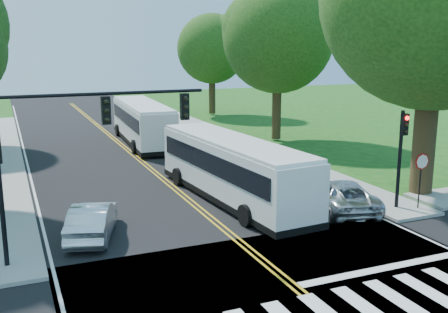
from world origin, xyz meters
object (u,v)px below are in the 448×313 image
suv (341,195)px  dark_sedan (224,145)px  bus_lead (232,168)px  hatchback (93,220)px  signal_ne (401,146)px  bus_follow (142,122)px  signal_nw (72,136)px

suv → dark_sedan: size_ratio=1.25×
bus_lead → hatchback: bearing=14.4°
signal_ne → bus_lead: size_ratio=0.38×
bus_lead → bus_follow: bus_follow is taller
signal_nw → suv: signal_nw is taller
signal_ne → hatchback: 13.59m
signal_nw → bus_lead: signal_nw is taller
bus_follow → dark_sedan: size_ratio=2.99×
bus_lead → suv: bearing=135.2°
bus_follow → suv: bearing=105.1°
dark_sedan → signal_nw: bearing=65.5°
signal_ne → dark_sedan: size_ratio=1.10×
signal_nw → bus_lead: (7.79, 4.35, -2.79)m
signal_ne → bus_follow: 21.59m
signal_ne → dark_sedan: (-2.34, 14.57, -2.37)m
bus_lead → suv: size_ratio=2.34×
signal_nw → hatchback: (0.80, 1.94, -3.67)m
suv → bus_lead: bearing=-24.9°
bus_lead → bus_follow: 16.20m
hatchback → dark_sedan: size_ratio=1.05×
bus_follow → suv: bus_follow is taller
signal_ne → suv: (-2.36, 1.04, -2.26)m
bus_lead → suv: bus_lead is taller
signal_nw → dark_sedan: 19.08m
signal_ne → bus_follow: (-6.53, 20.54, -1.33)m
signal_nw → signal_ne: signal_nw is taller
signal_nw → dark_sedan: bearing=51.2°
bus_follow → dark_sedan: bus_follow is taller
suv → hatchback: bearing=10.6°
bus_lead → bus_follow: (-0.27, 16.20, 0.04)m
bus_lead → signal_ne: bearing=140.7°
hatchback → bus_follow: bearing=-91.6°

